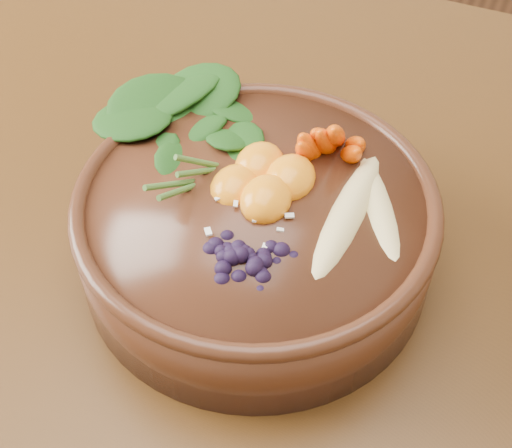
{
  "coord_description": "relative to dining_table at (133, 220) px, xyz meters",
  "views": [
    {
      "loc": [
        0.35,
        -0.45,
        1.26
      ],
      "look_at": [
        0.18,
        -0.07,
        0.8
      ],
      "focal_mm": 50.0,
      "sensor_mm": 36.0,
      "label": 1
    }
  ],
  "objects": [
    {
      "name": "banana_halves",
      "position": [
        0.27,
        -0.04,
        0.19
      ],
      "size": [
        0.11,
        0.18,
        0.03
      ],
      "rotation": [
        0.0,
        0.0,
        0.22
      ],
      "color": "#E0CC84",
      "rests_on": "stoneware_bowl"
    },
    {
      "name": "blueberry_pile",
      "position": [
        0.2,
        -0.13,
        0.2
      ],
      "size": [
        0.16,
        0.14,
        0.04
      ],
      "primitive_type": null,
      "rotation": [
        0.0,
        0.0,
        0.22
      ],
      "color": "black",
      "rests_on": "stoneware_bowl"
    },
    {
      "name": "mandarin_cluster",
      "position": [
        0.18,
        -0.05,
        0.19
      ],
      "size": [
        0.11,
        0.12,
        0.03
      ],
      "primitive_type": null,
      "rotation": [
        0.0,
        0.0,
        0.22
      ],
      "color": "orange",
      "rests_on": "stoneware_bowl"
    },
    {
      "name": "carrot_cluster",
      "position": [
        0.22,
        0.03,
        0.22
      ],
      "size": [
        0.08,
        0.08,
        0.09
      ],
      "primitive_type": null,
      "rotation": [
        0.0,
        0.0,
        0.22
      ],
      "color": "#FB4F00",
      "rests_on": "stoneware_bowl"
    },
    {
      "name": "coconut_flakes",
      "position": [
        0.19,
        -0.09,
        0.18
      ],
      "size": [
        0.11,
        0.09,
        0.01
      ],
      "primitive_type": null,
      "rotation": [
        0.0,
        0.0,
        0.22
      ],
      "color": "white",
      "rests_on": "stoneware_bowl"
    },
    {
      "name": "kale_heap",
      "position": [
        0.12,
        -0.02,
        0.2
      ],
      "size": [
        0.24,
        0.22,
        0.05
      ],
      "primitive_type": null,
      "rotation": [
        0.0,
        0.0,
        0.22
      ],
      "color": "#194A12",
      "rests_on": "stoneware_bowl"
    },
    {
      "name": "stoneware_bowl",
      "position": [
        0.18,
        -0.07,
        0.13
      ],
      "size": [
        0.37,
        0.37,
        0.08
      ],
      "primitive_type": "cylinder",
      "rotation": [
        0.0,
        0.0,
        0.22
      ],
      "color": "#472312",
      "rests_on": "dining_table"
    },
    {
      "name": "dining_table",
      "position": [
        0.0,
        0.0,
        0.0
      ],
      "size": [
        1.6,
        0.9,
        0.75
      ],
      "color": "#331C0C",
      "rests_on": "ground"
    }
  ]
}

